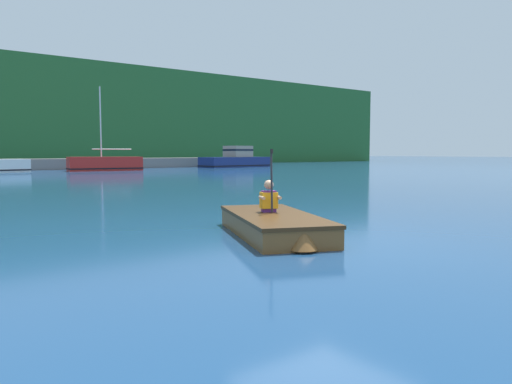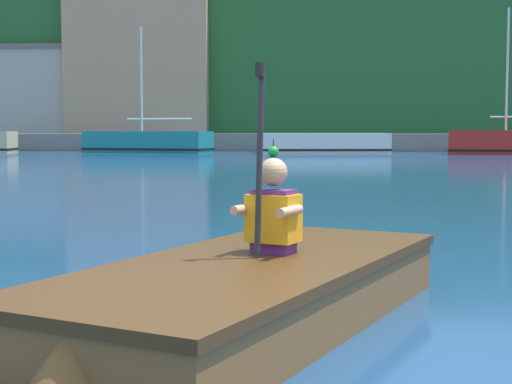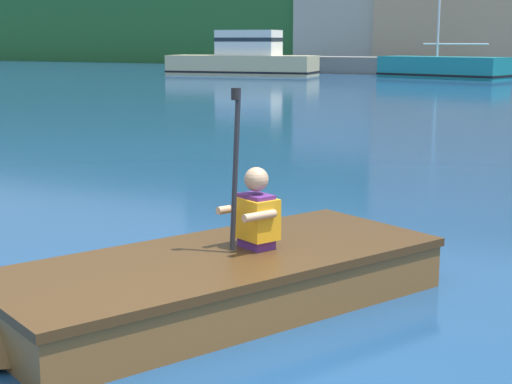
% 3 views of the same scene
% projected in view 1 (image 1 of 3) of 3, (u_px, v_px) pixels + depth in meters
% --- Properties ---
extents(ground_plane, '(300.00, 300.00, 0.00)m').
position_uv_depth(ground_plane, '(327.00, 240.00, 8.18)').
color(ground_plane, navy).
extents(moored_boat_dock_west_inner, '(5.76, 2.58, 6.50)m').
position_uv_depth(moored_boat_dock_west_inner, '(105.00, 164.00, 38.99)').
color(moored_boat_dock_west_inner, red).
rests_on(moored_boat_dock_west_inner, ground).
extents(moored_boat_dock_east_inner, '(7.55, 3.28, 2.06)m').
position_uv_depth(moored_boat_dock_east_inner, '(236.00, 160.00, 48.19)').
color(moored_boat_dock_east_inner, navy).
rests_on(moored_boat_dock_east_inner, ground).
extents(rowboat_foreground, '(2.41, 3.39, 0.37)m').
position_uv_depth(rowboat_foreground, '(274.00, 224.00, 8.57)').
color(rowboat_foreground, brown).
rests_on(rowboat_foreground, ground).
extents(person_paddler, '(0.43, 0.43, 1.12)m').
position_uv_depth(person_paddler, '(269.00, 198.00, 8.88)').
color(person_paddler, '#592672').
rests_on(person_paddler, rowboat_foreground).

